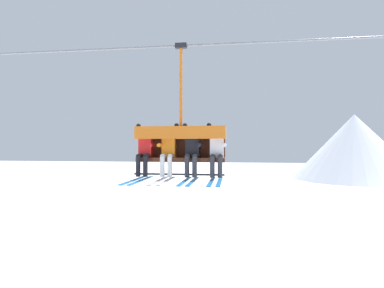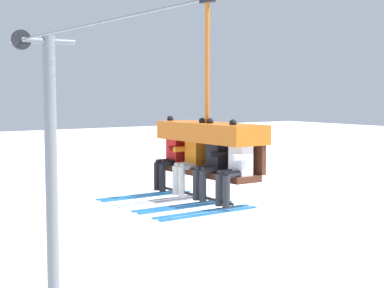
% 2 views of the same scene
% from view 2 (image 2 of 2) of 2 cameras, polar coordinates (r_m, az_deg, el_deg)
% --- Properties ---
extents(lift_tower_near, '(0.36, 1.88, 8.84)m').
position_cam_2_polar(lift_tower_near, '(17.73, -13.52, -3.24)').
color(lift_tower_near, slate).
rests_on(lift_tower_near, ground_plane).
extents(lift_cable, '(19.20, 0.05, 0.05)m').
position_cam_2_polar(lift_cable, '(9.69, 1.01, 13.80)').
color(lift_cable, slate).
extents(chairlift_chair, '(2.17, 0.74, 3.18)m').
position_cam_2_polar(chairlift_chair, '(9.54, 1.82, 0.41)').
color(chairlift_chair, '#512819').
extents(skier_red, '(0.48, 1.70, 1.34)m').
position_cam_2_polar(skier_red, '(10.16, -2.12, -0.96)').
color(skier_red, red).
extents(skier_orange, '(0.48, 1.70, 1.34)m').
position_cam_2_polar(skier_orange, '(9.68, -0.22, -1.26)').
color(skier_orange, orange).
extents(skier_black, '(0.48, 1.70, 1.34)m').
position_cam_2_polar(skier_black, '(9.21, 1.83, -1.57)').
color(skier_black, black).
extents(skier_white, '(0.48, 1.70, 1.34)m').
position_cam_2_polar(skier_white, '(8.76, 4.12, -1.92)').
color(skier_white, silver).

